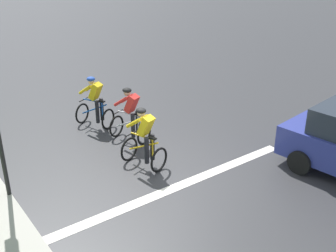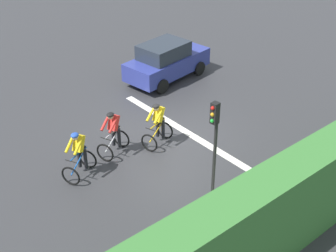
{
  "view_description": "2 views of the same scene",
  "coord_description": "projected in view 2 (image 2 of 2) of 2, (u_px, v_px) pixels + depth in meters",
  "views": [
    {
      "loc": [
        -5.46,
        -7.56,
        5.64
      ],
      "look_at": [
        0.79,
        0.91,
        0.86
      ],
      "focal_mm": 44.79,
      "sensor_mm": 36.0,
      "label": 1
    },
    {
      "loc": [
        -11.4,
        9.7,
        9.42
      ],
      "look_at": [
        -0.53,
        0.57,
        0.89
      ],
      "focal_mm": 50.96,
      "sensor_mm": 36.0,
      "label": 2
    }
  ],
  "objects": [
    {
      "name": "ground_plane",
      "position": [
        171.0,
        136.0,
        17.68
      ],
      "size": [
        80.0,
        80.0,
        0.0
      ],
      "primitive_type": "plane",
      "color": "#333335"
    },
    {
      "name": "sidewalk_kerb",
      "position": [
        229.0,
        230.0,
        13.34
      ],
      "size": [
        2.8,
        21.25,
        0.12
      ],
      "primitive_type": "cube",
      "color": "#ADA89E",
      "rests_on": "ground"
    },
    {
      "name": "stone_wall_low",
      "position": [
        254.0,
        243.0,
        12.65
      ],
      "size": [
        0.44,
        21.25,
        0.48
      ],
      "primitive_type": "cube",
      "color": "tan",
      "rests_on": "ground"
    },
    {
      "name": "hedge_wall",
      "position": [
        267.0,
        218.0,
        11.91
      ],
      "size": [
        1.1,
        21.25,
        2.61
      ],
      "primitive_type": "cube",
      "color": "#387533",
      "rests_on": "ground"
    },
    {
      "name": "road_marking_stop_line",
      "position": [
        183.0,
        130.0,
        18.03
      ],
      "size": [
        7.0,
        0.3,
        0.01
      ],
      "primitive_type": "cube",
      "color": "silver",
      "rests_on": "ground"
    },
    {
      "name": "cyclist_lead",
      "position": [
        79.0,
        155.0,
        15.2
      ],
      "size": [
        1.09,
        1.27,
        1.66
      ],
      "color": "black",
      "rests_on": "ground"
    },
    {
      "name": "cyclist_second",
      "position": [
        113.0,
        134.0,
        16.3
      ],
      "size": [
        1.04,
        1.26,
        1.66
      ],
      "color": "black",
      "rests_on": "ground"
    },
    {
      "name": "cyclist_mid",
      "position": [
        158.0,
        125.0,
        16.8
      ],
      "size": [
        0.97,
        1.23,
        1.66
      ],
      "color": "black",
      "rests_on": "ground"
    },
    {
      "name": "car_navy",
      "position": [
        166.0,
        61.0,
        21.47
      ],
      "size": [
        2.3,
        4.29,
        1.76
      ],
      "color": "navy",
      "rests_on": "ground"
    },
    {
      "name": "traffic_light_near_crossing",
      "position": [
        214.0,
        137.0,
        13.44
      ],
      "size": [
        0.22,
        0.31,
        3.34
      ],
      "color": "black",
      "rests_on": "ground"
    }
  ]
}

